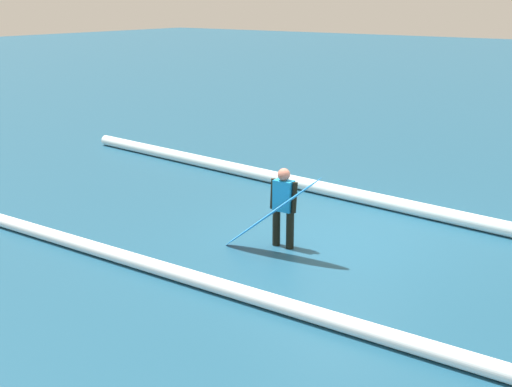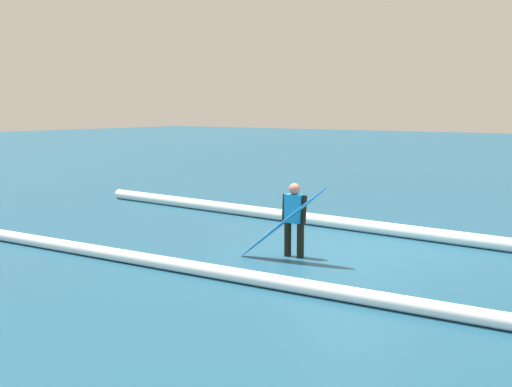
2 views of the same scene
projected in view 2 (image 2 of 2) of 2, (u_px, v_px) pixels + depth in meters
The scene contains 5 objects.
ground_plane at pixel (342, 253), 13.19m from camera, with size 128.60×128.60×0.00m, color navy.
surfer at pixel (294, 216), 12.76m from camera, with size 0.52×0.22×1.44m.
surfboard at pixel (284, 222), 12.43m from camera, with size 1.85×0.58×1.52m.
wave_crest_foreground at pixel (424, 234), 14.44m from camera, with size 0.29×0.29×20.93m, color white.
wave_crest_midground at pixel (342, 293), 9.92m from camera, with size 0.24×0.24×16.60m, color white.
Camera 2 is at (-6.27, 11.44, 2.88)m, focal length 46.60 mm.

